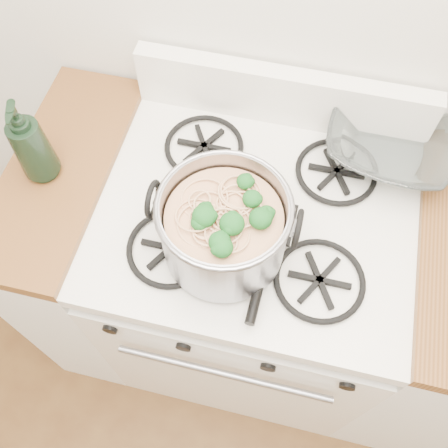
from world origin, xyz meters
TOP-DOWN VIEW (x-y plane):
  - gas_range at (0.00, 1.26)m, footprint 0.76×0.66m
  - counter_left at (-0.51, 1.26)m, footprint 0.25×0.65m
  - stock_pot at (-0.05, 1.14)m, footprint 0.31×0.28m
  - spatula at (0.05, 1.23)m, footprint 0.30×0.32m
  - glass_bowl at (0.29, 1.50)m, footprint 0.15×0.15m
  - bottle at (-0.53, 1.24)m, footprint 0.11×0.11m

SIDE VIEW (x-z plane):
  - gas_range at x=0.00m, z-range -0.03..0.90m
  - counter_left at x=-0.51m, z-range 0.00..0.92m
  - spatula at x=0.05m, z-range 0.92..0.95m
  - glass_bowl at x=0.29m, z-range 0.92..0.96m
  - stock_pot at x=-0.05m, z-range 0.92..1.11m
  - bottle at x=-0.53m, z-range 0.92..1.15m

